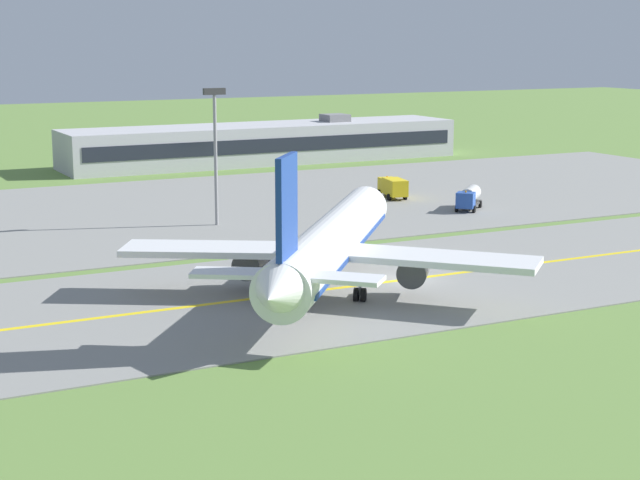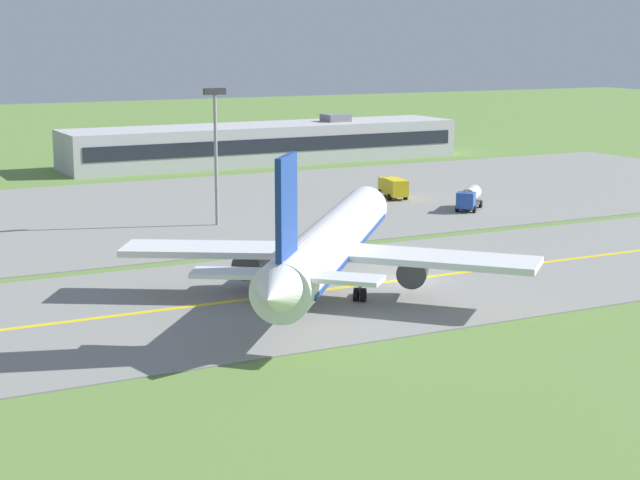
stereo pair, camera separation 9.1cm
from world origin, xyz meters
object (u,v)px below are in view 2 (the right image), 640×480
object	(u,v)px
service_truck_fuel	(393,187)
apron_light_mast	(216,139)
service_truck_baggage	(469,197)
airplane_lead	(330,244)

from	to	relation	value
service_truck_fuel	apron_light_mast	bearing A→B (deg)	-164.32
service_truck_baggage	service_truck_fuel	xyz separation A→B (m)	(-3.46, 11.52, -0.00)
airplane_lead	apron_light_mast	world-z (taller)	apron_light_mast
apron_light_mast	airplane_lead	bearing A→B (deg)	-95.66
airplane_lead	service_truck_fuel	distance (m)	49.83
airplane_lead	service_truck_baggage	distance (m)	43.77
service_truck_fuel	apron_light_mast	distance (m)	28.69
apron_light_mast	service_truck_fuel	bearing A→B (deg)	15.68
airplane_lead	apron_light_mast	size ratio (longest dim) A/B	2.26
service_truck_baggage	service_truck_fuel	distance (m)	12.03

